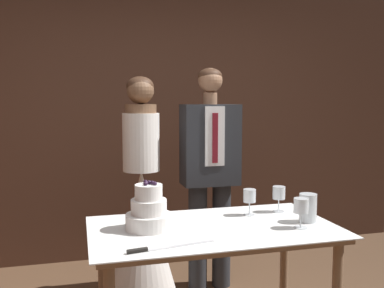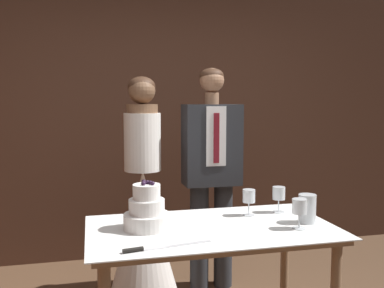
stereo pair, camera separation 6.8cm
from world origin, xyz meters
name	(u,v)px [view 1 (the left image)]	position (x,y,z in m)	size (l,w,h in m)	color
wall_back	(150,120)	(0.00, 2.17, 1.33)	(5.41, 0.12, 2.65)	#472B1E
cake_table	(213,243)	(0.06, 0.30, 0.71)	(1.40, 0.80, 0.80)	#8E6B4C
tiered_cake	(149,212)	(-0.31, 0.35, 0.90)	(0.26, 0.26, 0.27)	white
cake_knife	(155,248)	(-0.33, 0.01, 0.81)	(0.46, 0.10, 0.02)	silver
wine_glass_near	(250,197)	(0.35, 0.48, 0.92)	(0.08, 0.08, 0.16)	silver
wine_glass_middle	(279,194)	(0.56, 0.51, 0.92)	(0.08, 0.08, 0.17)	silver
wine_glass_far	(301,207)	(0.52, 0.15, 0.92)	(0.08, 0.08, 0.17)	silver
hurricane_candle	(308,208)	(0.63, 0.25, 0.88)	(0.10, 0.10, 0.17)	silver
bride	(142,216)	(-0.22, 1.26, 0.62)	(0.54, 0.54, 1.70)	white
groom	(210,167)	(0.33, 1.25, 0.98)	(0.45, 0.25, 1.77)	#282B30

